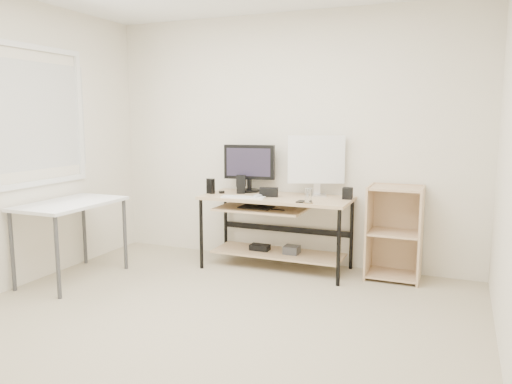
{
  "coord_description": "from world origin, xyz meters",
  "views": [
    {
      "loc": [
        1.7,
        -3.0,
        1.54
      ],
      "look_at": [
        -0.08,
        1.3,
        0.84
      ],
      "focal_mm": 35.0,
      "sensor_mm": 36.0,
      "label": 1
    }
  ],
  "objects_px": {
    "desk": "(274,217)",
    "shelf_unit": "(395,232)",
    "black_monitor": "(249,165)",
    "audio_controller": "(211,186)",
    "side_table": "(71,210)",
    "white_imac": "(316,161)"
  },
  "relations": [
    {
      "from": "desk",
      "to": "shelf_unit",
      "type": "xyz_separation_m",
      "value": [
        1.18,
        0.16,
        -0.09
      ]
    },
    {
      "from": "desk",
      "to": "black_monitor",
      "type": "height_order",
      "value": "black_monitor"
    },
    {
      "from": "desk",
      "to": "black_monitor",
      "type": "xyz_separation_m",
      "value": [
        -0.35,
        0.19,
        0.5
      ]
    },
    {
      "from": "shelf_unit",
      "to": "audio_controller",
      "type": "relative_size",
      "value": 5.65
    },
    {
      "from": "desk",
      "to": "audio_controller",
      "type": "bearing_deg",
      "value": -172.44
    },
    {
      "from": "desk",
      "to": "side_table",
      "type": "xyz_separation_m",
      "value": [
        -1.65,
        -1.06,
        0.13
      ]
    },
    {
      "from": "audio_controller",
      "to": "shelf_unit",
      "type": "bearing_deg",
      "value": 27.88
    },
    {
      "from": "shelf_unit",
      "to": "black_monitor",
      "type": "relative_size",
      "value": 1.64
    },
    {
      "from": "white_imac",
      "to": "audio_controller",
      "type": "bearing_deg",
      "value": 172.59
    },
    {
      "from": "desk",
      "to": "shelf_unit",
      "type": "distance_m",
      "value": 1.19
    },
    {
      "from": "white_imac",
      "to": "audio_controller",
      "type": "height_order",
      "value": "white_imac"
    },
    {
      "from": "shelf_unit",
      "to": "black_monitor",
      "type": "height_order",
      "value": "black_monitor"
    },
    {
      "from": "shelf_unit",
      "to": "side_table",
      "type": "bearing_deg",
      "value": -156.67
    },
    {
      "from": "audio_controller",
      "to": "black_monitor",
      "type": "bearing_deg",
      "value": 61.15
    },
    {
      "from": "desk",
      "to": "shelf_unit",
      "type": "relative_size",
      "value": 1.67
    },
    {
      "from": "side_table",
      "to": "shelf_unit",
      "type": "bearing_deg",
      "value": 23.33
    },
    {
      "from": "black_monitor",
      "to": "white_imac",
      "type": "relative_size",
      "value": 0.9
    },
    {
      "from": "desk",
      "to": "audio_controller",
      "type": "height_order",
      "value": "audio_controller"
    },
    {
      "from": "side_table",
      "to": "audio_controller",
      "type": "relative_size",
      "value": 6.28
    },
    {
      "from": "shelf_unit",
      "to": "audio_controller",
      "type": "distance_m",
      "value": 1.9
    },
    {
      "from": "side_table",
      "to": "white_imac",
      "type": "distance_m",
      "value": 2.42
    },
    {
      "from": "black_monitor",
      "to": "desk",
      "type": "bearing_deg",
      "value": -35.7
    }
  ]
}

